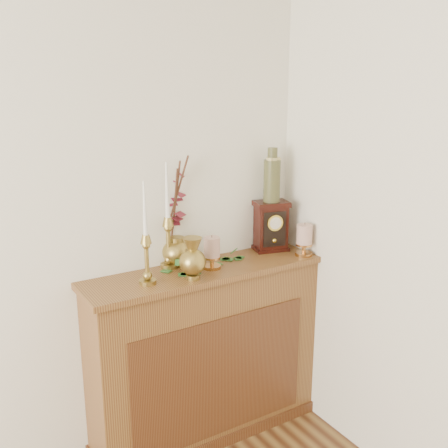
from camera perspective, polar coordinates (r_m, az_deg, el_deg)
console_shelf at (r=2.79m, az=-1.91°, el=-14.38°), size 1.24×0.34×0.93m
candlestick_left at (r=2.36m, az=-8.45°, el=-2.96°), size 0.08×0.08×0.47m
candlestick_center at (r=2.55m, az=-6.09°, el=-1.13°), size 0.09×0.09×0.52m
bud_vase at (r=2.41m, az=-3.44°, el=-3.81°), size 0.12×0.12×0.20m
ginger_jar at (r=2.60m, az=-5.33°, el=0.95°), size 0.22×0.24×0.55m
pillar_candle_left at (r=2.55m, az=-1.33°, el=-2.96°), size 0.09×0.09×0.17m
pillar_candle_right at (r=2.77m, az=8.73°, el=-1.54°), size 0.09×0.09×0.18m
ivy_garland at (r=2.60m, az=-1.86°, el=-4.42°), size 0.42×0.18×0.08m
mantel_clock at (r=2.83m, az=5.13°, el=-0.26°), size 0.21×0.17×0.27m
ceramic_vase at (r=2.77m, az=5.24°, el=5.05°), size 0.09×0.09×0.29m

